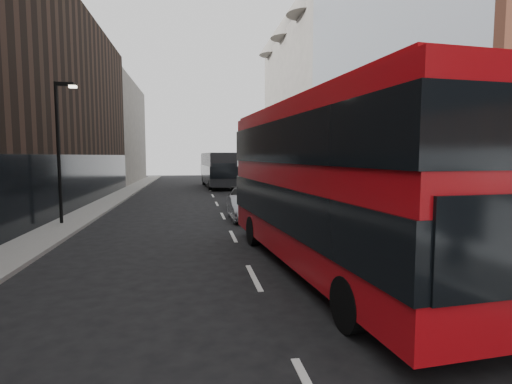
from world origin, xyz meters
name	(u,v)px	position (x,y,z in m)	size (l,w,h in m)	color
sidewalk_right	(319,203)	(7.50, 25.00, 0.07)	(3.00, 80.00, 0.15)	slate
sidewalk_left	(100,207)	(-8.00, 25.00, 0.07)	(2.00, 80.00, 0.15)	slate
building_modern_block	(401,55)	(11.47, 21.00, 9.90)	(5.03, 22.00, 20.00)	gray
building_victorian	(302,105)	(11.38, 44.00, 9.66)	(6.50, 24.00, 21.00)	#69635C
building_left_mid	(64,111)	(-11.50, 30.00, 7.00)	(5.00, 24.00, 14.00)	black
building_left_far	(117,133)	(-11.50, 52.00, 6.50)	(5.00, 20.00, 13.00)	#69635C
street_lamp	(60,143)	(-8.22, 18.00, 4.18)	(1.06, 0.22, 7.00)	black
red_bus	(327,179)	(2.27, 8.27, 2.85)	(4.11, 12.92, 5.13)	#A90A10
grey_bus	(217,169)	(0.99, 41.57, 2.06)	(3.44, 12.04, 3.84)	black
car_a	(285,203)	(3.71, 20.00, 0.71)	(1.68, 4.17, 1.42)	black
car_b	(243,208)	(0.99, 18.55, 0.66)	(1.40, 4.01, 1.32)	gray
car_c	(241,198)	(1.58, 24.00, 0.65)	(1.83, 4.49, 1.30)	black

